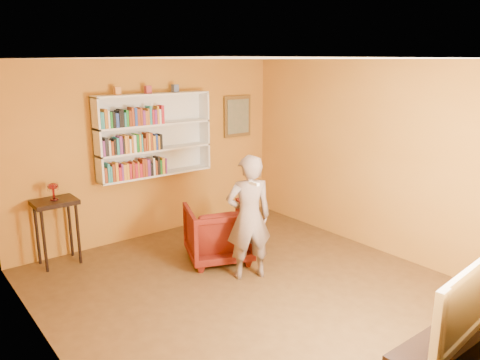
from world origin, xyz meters
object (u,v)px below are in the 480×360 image
Objects in this scene: bookshelf at (153,135)px; person at (249,217)px; ruby_lustre at (53,188)px; television at (452,301)px; armchair at (218,233)px; console_table at (55,211)px.

person is at bearing -84.12° from bookshelf.
television is at bearing -68.45° from ruby_lustre.
ruby_lustre is 0.27× the size of armchair.
television is (1.78, -4.50, 0.04)m from console_table.
armchair is 3.31m from television.
ruby_lustre is at bearing -24.71° from person.
console_table is (-1.56, -0.16, -0.85)m from bookshelf.
television is (0.22, -4.66, -0.81)m from bookshelf.
console_table is at bearing -12.66° from armchair.
bookshelf is at bearing -59.43° from armchair.
console_table is at bearing -24.71° from person.
bookshelf is 4.73m from television.
person reaches higher than armchair.
bookshelf is 2.00× the size of console_table.
bookshelf reaches higher than person.
bookshelf is 1.13× the size of person.
bookshelf is 1.66m from ruby_lustre.
ruby_lustre is 0.20× the size of television.
person is (0.21, -2.04, -0.80)m from bookshelf.
bookshelf is at bearing 5.83° from ruby_lustre.
bookshelf is 1.53× the size of television.
console_table reaches higher than armchair.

